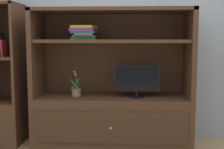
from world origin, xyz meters
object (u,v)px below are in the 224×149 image
at_px(media_console, 112,104).
at_px(bookshelf_tall, 6,96).
at_px(magazine_stack, 84,32).
at_px(potted_plant, 76,91).
at_px(tv_monitor, 137,80).

xyz_separation_m(media_console, bookshelf_tall, (-1.23, 0.00, 0.07)).
relative_size(magazine_stack, bookshelf_tall, 0.22).
height_order(media_console, potted_plant, media_console).
relative_size(media_console, magazine_stack, 5.04).
bearing_deg(potted_plant, magazine_stack, 12.46).
bearing_deg(bookshelf_tall, media_console, -0.13).
bearing_deg(potted_plant, media_console, 3.77).
xyz_separation_m(media_console, magazine_stack, (-0.31, -0.01, 0.80)).
height_order(media_console, tv_monitor, media_console).
relative_size(media_console, potted_plant, 6.15).
bearing_deg(tv_monitor, magazine_stack, 172.79).
distance_m(magazine_stack, bookshelf_tall, 1.17).
xyz_separation_m(tv_monitor, magazine_stack, (-0.58, 0.07, 0.52)).
bearing_deg(magazine_stack, bookshelf_tall, 179.50).
xyz_separation_m(tv_monitor, potted_plant, (-0.68, 0.05, -0.14)).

